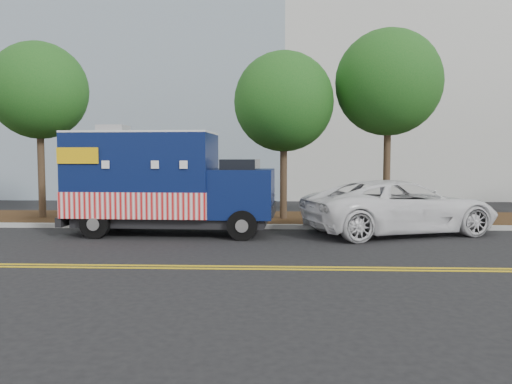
{
  "coord_description": "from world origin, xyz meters",
  "views": [
    {
      "loc": [
        1.57,
        -15.29,
        2.41
      ],
      "look_at": [
        0.91,
        0.6,
        1.3
      ],
      "focal_mm": 35.0,
      "sensor_mm": 36.0,
      "label": 1
    }
  ],
  "objects": [
    {
      "name": "sign_post",
      "position": [
        -5.08,
        1.62,
        1.2
      ],
      "size": [
        0.06,
        0.06,
        2.4
      ],
      "primitive_type": "cube",
      "color": "#473828",
      "rests_on": "ground"
    },
    {
      "name": "curb",
      "position": [
        0.0,
        1.4,
        0.07
      ],
      "size": [
        120.0,
        0.18,
        0.15
      ],
      "primitive_type": "cube",
      "color": "#9E9E99",
      "rests_on": "ground"
    },
    {
      "name": "tree_b",
      "position": [
        1.82,
        3.1,
        4.42
      ],
      "size": [
        3.65,
        3.65,
        6.26
      ],
      "color": "#38281C",
      "rests_on": "ground"
    },
    {
      "name": "ground",
      "position": [
        0.0,
        0.0,
        0.0
      ],
      "size": [
        120.0,
        120.0,
        0.0
      ],
      "primitive_type": "plane",
      "color": "black",
      "rests_on": "ground"
    },
    {
      "name": "food_truck",
      "position": [
        -2.05,
        0.21,
        1.55
      ],
      "size": [
        6.57,
        2.69,
        3.41
      ],
      "rotation": [
        0.0,
        0.0,
        -0.04
      ],
      "color": "black",
      "rests_on": "ground"
    },
    {
      "name": "tree_c",
      "position": [
        5.65,
        3.4,
        5.13
      ],
      "size": [
        3.89,
        3.89,
        7.09
      ],
      "color": "#38281C",
      "rests_on": "ground"
    },
    {
      "name": "tree_a",
      "position": [
        -7.28,
        3.11,
        4.87
      ],
      "size": [
        3.59,
        3.59,
        6.68
      ],
      "color": "#38281C",
      "rests_on": "ground"
    },
    {
      "name": "mulch_strip",
      "position": [
        0.0,
        3.5,
        0.07
      ],
      "size": [
        120.0,
        4.0,
        0.15
      ],
      "primitive_type": "cube",
      "color": "#311C0D",
      "rests_on": "ground"
    },
    {
      "name": "centerline_far",
      "position": [
        0.0,
        -4.7,
        0.01
      ],
      "size": [
        120.0,
        0.1,
        0.01
      ],
      "primitive_type": "cube",
      "color": "gold",
      "rests_on": "ground"
    },
    {
      "name": "white_car",
      "position": [
        5.47,
        0.54,
        0.85
      ],
      "size": [
        6.69,
        4.62,
        1.7
      ],
      "primitive_type": "imported",
      "rotation": [
        0.0,
        0.0,
        1.9
      ],
      "color": "white",
      "rests_on": "ground"
    },
    {
      "name": "centerline_near",
      "position": [
        0.0,
        -4.45,
        0.01
      ],
      "size": [
        120.0,
        0.1,
        0.01
      ],
      "primitive_type": "cube",
      "color": "gold",
      "rests_on": "ground"
    }
  ]
}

